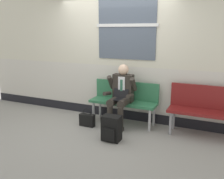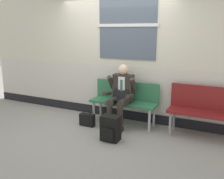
% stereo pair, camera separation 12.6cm
% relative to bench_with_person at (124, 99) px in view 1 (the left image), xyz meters
% --- Properties ---
extents(ground_plane, '(18.00, 18.00, 0.00)m').
position_rel_bench_with_person_xyz_m(ground_plane, '(-0.31, -0.43, -0.52)').
color(ground_plane, gray).
extents(station_wall, '(6.90, 0.17, 2.90)m').
position_rel_bench_with_person_xyz_m(station_wall, '(-0.31, 0.28, 0.93)').
color(station_wall, beige).
rests_on(station_wall, ground).
extents(bench_with_person, '(1.37, 0.42, 0.86)m').
position_rel_bench_with_person_xyz_m(bench_with_person, '(0.00, 0.00, 0.00)').
color(bench_with_person, '#2D6B47').
rests_on(bench_with_person, ground).
extents(bench_empty, '(1.27, 0.42, 0.91)m').
position_rel_bench_with_person_xyz_m(bench_empty, '(1.55, 0.01, 0.02)').
color(bench_empty, maroon).
rests_on(bench_empty, ground).
extents(person_seated, '(0.57, 0.70, 1.23)m').
position_rel_bench_with_person_xyz_m(person_seated, '(-0.00, -0.19, 0.14)').
color(person_seated, '#2D2823').
rests_on(person_seated, ground).
extents(backpack, '(0.32, 0.25, 0.45)m').
position_rel_bench_with_person_xyz_m(backpack, '(0.12, -0.90, -0.30)').
color(backpack, black).
rests_on(backpack, ground).
extents(handbag, '(0.31, 0.12, 0.37)m').
position_rel_bench_with_person_xyz_m(handbag, '(-0.60, -0.49, -0.38)').
color(handbag, black).
rests_on(handbag, ground).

